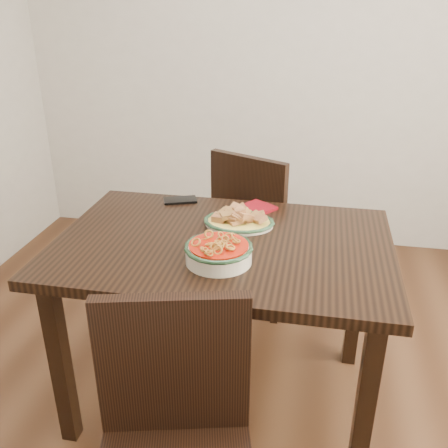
% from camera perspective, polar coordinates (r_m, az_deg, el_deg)
% --- Properties ---
extents(floor, '(3.50, 3.50, 0.00)m').
position_cam_1_polar(floor, '(2.21, 2.47, -21.31)').
color(floor, '#3C2213').
rests_on(floor, ground).
extents(wall_back, '(3.50, 0.10, 2.60)m').
position_cam_1_polar(wall_back, '(3.29, 7.88, 19.47)').
color(wall_back, beige).
rests_on(wall_back, ground).
extents(dining_table, '(1.25, 0.84, 0.75)m').
position_cam_1_polar(dining_table, '(1.91, -0.12, -4.42)').
color(dining_table, black).
rests_on(dining_table, ground).
extents(chair_far, '(0.55, 0.55, 0.89)m').
position_cam_1_polar(chair_far, '(2.62, 3.91, 0.08)').
color(chair_far, black).
rests_on(chair_far, ground).
extents(chair_near, '(0.51, 0.51, 0.89)m').
position_cam_1_polar(chair_near, '(1.46, -5.68, -23.54)').
color(chair_near, black).
rests_on(chair_near, ground).
extents(fish_plate, '(0.27, 0.22, 0.11)m').
position_cam_1_polar(fish_plate, '(1.98, 1.73, 1.07)').
color(fish_plate, beige).
rests_on(fish_plate, dining_table).
extents(noodle_bowl, '(0.24, 0.24, 0.08)m').
position_cam_1_polar(noodle_bowl, '(1.71, -0.61, -3.03)').
color(noodle_bowl, beige).
rests_on(noodle_bowl, dining_table).
extents(smartphone, '(0.16, 0.12, 0.01)m').
position_cam_1_polar(smartphone, '(2.24, -5.03, 2.74)').
color(smartphone, black).
rests_on(smartphone, dining_table).
extents(napkin, '(0.17, 0.16, 0.01)m').
position_cam_1_polar(napkin, '(2.15, 3.96, 1.91)').
color(napkin, maroon).
rests_on(napkin, dining_table).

